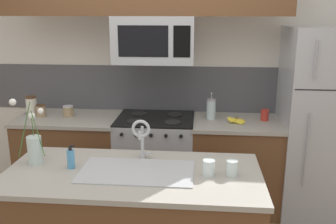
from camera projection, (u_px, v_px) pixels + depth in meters
The scene contains 19 objects.
rear_partition at pixel (188, 74), 3.94m from camera, with size 5.20×0.10×2.60m, color silver.
splash_band at pixel (159, 89), 3.95m from camera, with size 3.60×0.01×0.48m, color #4C4C51.
back_counter_left at pixel (72, 159), 3.90m from camera, with size 1.03×0.65×0.91m.
back_counter_right at pixel (235, 164), 3.75m from camera, with size 0.87×0.65×0.91m.
stove_range at pixel (156, 161), 3.82m from camera, with size 0.76×0.64×0.93m.
microwave at pixel (154, 40), 3.48m from camera, with size 0.74×0.40×0.43m.
refrigerator at pixel (323, 123), 3.58m from camera, with size 0.79×0.74×1.81m.
storage_jar_tall at pixel (32, 106), 3.82m from camera, with size 0.11×0.11×0.20m.
storage_jar_medium at pixel (41, 111), 3.78m from camera, with size 0.09×0.09×0.12m.
storage_jar_short at pixel (68, 111), 3.79m from camera, with size 0.10×0.10×0.11m.
banana_bunch at pixel (236, 121), 3.57m from camera, with size 0.19×0.16×0.08m.
french_press at pixel (211, 109), 3.69m from camera, with size 0.09×0.09×0.27m.
coffee_tin at pixel (265, 115), 3.64m from camera, with size 0.08×0.08×0.11m, color #B22D23.
kitchen_sink at pixel (137, 181), 2.52m from camera, with size 0.76×0.42×0.16m.
sink_faucet at pixel (141, 134), 2.65m from camera, with size 0.14×0.14×0.31m.
dish_soap_bottle at pixel (71, 159), 2.55m from camera, with size 0.06×0.05×0.16m.
drinking_glass at pixel (209, 168), 2.43m from camera, with size 0.08×0.08×0.11m.
spare_glass at pixel (232, 168), 2.44m from camera, with size 0.07×0.07×0.10m.
flower_vase at pixel (34, 148), 2.61m from camera, with size 0.22×0.13×0.48m.
Camera 1 is at (0.45, -2.62, 1.96)m, focal length 40.00 mm.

